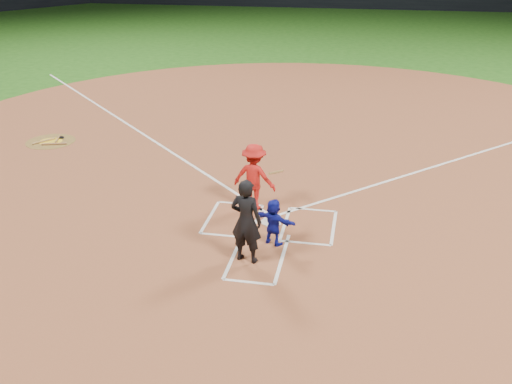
% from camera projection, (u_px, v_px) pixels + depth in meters
% --- Properties ---
extents(ground, '(120.00, 120.00, 0.00)m').
position_uv_depth(ground, '(271.00, 222.00, 14.44)').
color(ground, '#205515').
rests_on(ground, ground).
extents(home_plate_dirt, '(28.00, 28.00, 0.01)m').
position_uv_depth(home_plate_dirt, '(299.00, 145.00, 19.81)').
color(home_plate_dirt, brown).
rests_on(home_plate_dirt, ground).
extents(home_plate, '(0.60, 0.60, 0.02)m').
position_uv_depth(home_plate, '(271.00, 222.00, 14.43)').
color(home_plate, white).
rests_on(home_plate, home_plate_dirt).
extents(on_deck_circle, '(1.70, 1.70, 0.01)m').
position_uv_depth(on_deck_circle, '(51.00, 141.00, 20.09)').
color(on_deck_circle, brown).
rests_on(on_deck_circle, home_plate_dirt).
extents(on_deck_logo, '(0.80, 0.80, 0.00)m').
position_uv_depth(on_deck_logo, '(51.00, 141.00, 20.09)').
color(on_deck_logo, yellow).
rests_on(on_deck_logo, on_deck_circle).
extents(on_deck_bat_a, '(0.31, 0.82, 0.06)m').
position_uv_depth(on_deck_bat_a, '(58.00, 138.00, 20.27)').
color(on_deck_bat_a, olive).
rests_on(on_deck_bat_a, on_deck_circle).
extents(on_deck_bat_b, '(0.50, 0.75, 0.06)m').
position_uv_depth(on_deck_bat_b, '(44.00, 141.00, 20.02)').
color(on_deck_bat_b, olive).
rests_on(on_deck_bat_b, on_deck_circle).
extents(on_deck_bat_c, '(0.82, 0.30, 0.06)m').
position_uv_depth(on_deck_bat_c, '(54.00, 144.00, 19.75)').
color(on_deck_bat_c, brown).
rests_on(on_deck_bat_c, on_deck_circle).
extents(bat_weight_donut, '(0.19, 0.19, 0.05)m').
position_uv_depth(bat_weight_donut, '(61.00, 137.00, 20.40)').
color(bat_weight_donut, black).
rests_on(bat_weight_donut, on_deck_circle).
extents(catcher, '(1.10, 0.74, 1.13)m').
position_uv_depth(catcher, '(274.00, 222.00, 13.21)').
color(catcher, '#121899').
rests_on(catcher, home_plate_dirt).
extents(umpire, '(0.79, 0.60, 1.95)m').
position_uv_depth(umpire, '(246.00, 221.00, 12.36)').
color(umpire, black).
rests_on(umpire, home_plate_dirt).
extents(chalk_markings, '(28.35, 17.32, 0.01)m').
position_uv_depth(chalk_markings, '(297.00, 151.00, 19.17)').
color(chalk_markings, white).
rests_on(chalk_markings, home_plate_dirt).
extents(batter_at_plate, '(1.38, 1.00, 1.79)m').
position_uv_depth(batter_at_plate, '(254.00, 177.00, 14.82)').
color(batter_at_plate, red).
rests_on(batter_at_plate, home_plate_dirt).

